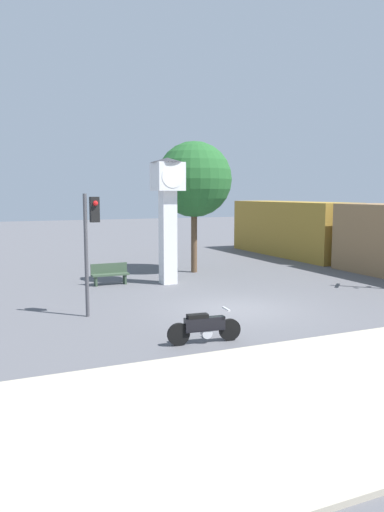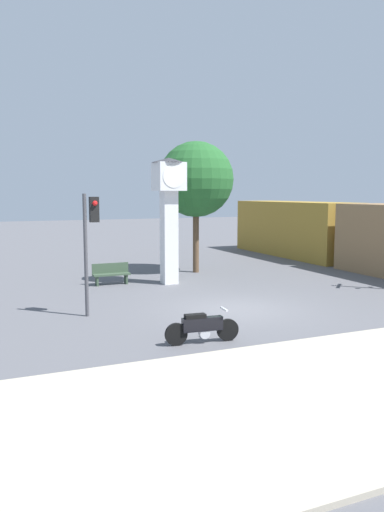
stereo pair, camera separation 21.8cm
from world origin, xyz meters
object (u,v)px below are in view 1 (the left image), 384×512
Objects in this scene: street_tree at (194,180)px; bench at (110,273)px; freight_train at (349,235)px; traffic_light at (90,232)px; clock_tower at (168,201)px; motorcycle at (204,327)px.

street_tree reaches higher than bench.
traffic_light is at bearing -160.27° from freight_train.
clock_tower is at bearing -133.84° from street_tree.
traffic_light is (-15.23, -5.46, 1.00)m from freight_train.
clock_tower reaches higher than motorcycle.
motorcycle is 16.34m from freight_train.
motorcycle is 0.31× the size of street_tree.
clock_tower is 11.09m from freight_train.
motorcycle is at bearing -112.86° from street_tree.
street_tree is at bearing 19.37° from bench.
freight_train is 16.21m from traffic_light.
street_tree is at bearing 170.52° from freight_train.
street_tree reaches higher than clock_tower.
motorcycle is 1.27× the size of bench.
motorcycle is 0.52× the size of traffic_light.
bench is (-0.10, 9.33, 0.06)m from motorcycle.
bench is at bearing 96.30° from motorcycle.
street_tree reaches higher than motorcycle.
traffic_light is 9.77m from street_tree.
motorcycle is 9.33m from bench.
traffic_light is at bearing -134.10° from street_tree.
street_tree is (2.33, 2.43, 1.00)m from clock_tower.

